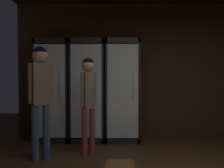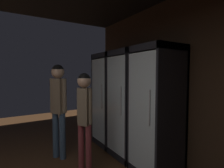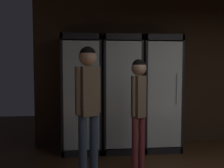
% 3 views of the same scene
% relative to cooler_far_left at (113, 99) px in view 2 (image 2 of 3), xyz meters
% --- Properties ---
extents(wall_back, '(6.00, 0.06, 2.80)m').
position_rel_cooler_far_left_xyz_m(wall_back, '(2.14, 0.33, 0.41)').
color(wall_back, '#382619').
rests_on(wall_back, ground).
extents(cooler_far_left, '(0.65, 0.68, 2.00)m').
position_rel_cooler_far_left_xyz_m(cooler_far_left, '(0.00, 0.00, 0.00)').
color(cooler_far_left, black).
rests_on(cooler_far_left, ground).
extents(cooler_left, '(0.65, 0.68, 2.00)m').
position_rel_cooler_far_left_xyz_m(cooler_left, '(0.68, 0.00, -0.01)').
color(cooler_left, black).
rests_on(cooler_left, ground).
extents(cooler_center, '(0.65, 0.68, 2.00)m').
position_rel_cooler_far_left_xyz_m(cooler_center, '(1.37, 0.00, -0.01)').
color(cooler_center, black).
rests_on(cooler_center, ground).
extents(shopper_near, '(0.22, 0.21, 1.57)m').
position_rel_cooler_far_left_xyz_m(shopper_near, '(0.80, -1.01, 0.03)').
color(shopper_near, brown).
rests_on(shopper_near, ground).
extents(shopper_far, '(0.33, 0.27, 1.73)m').
position_rel_cooler_far_left_xyz_m(shopper_far, '(0.09, -1.23, 0.10)').
color(shopper_far, '#384C66').
rests_on(shopper_far, ground).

